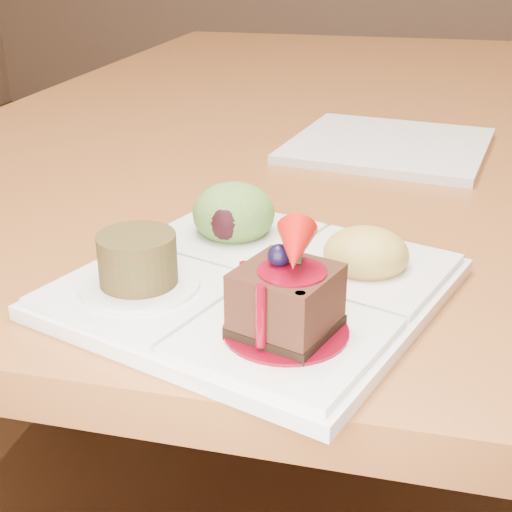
# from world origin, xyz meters

# --- Properties ---
(ground) EXTENTS (6.00, 6.00, 0.00)m
(ground) POSITION_xyz_m (0.00, 0.00, 0.00)
(ground) COLOR #583719
(dining_table) EXTENTS (1.00, 1.80, 0.75)m
(dining_table) POSITION_xyz_m (0.00, 0.00, 0.68)
(dining_table) COLOR #935526
(dining_table) RESTS_ON ground
(sampler_plate) EXTENTS (0.35, 0.35, 0.11)m
(sampler_plate) POSITION_xyz_m (0.09, -0.75, 0.77)
(sampler_plate) COLOR silver
(sampler_plate) RESTS_ON dining_table
(second_plate) EXTENTS (0.29, 0.29, 0.01)m
(second_plate) POSITION_xyz_m (0.17, -0.29, 0.76)
(second_plate) COLOR silver
(second_plate) RESTS_ON dining_table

